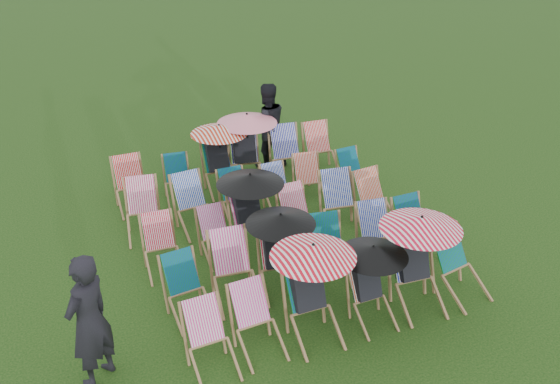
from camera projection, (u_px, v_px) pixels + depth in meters
name	position (u px, v px, depth m)	size (l,w,h in m)	color
ground	(280.00, 245.00, 10.74)	(100.00, 100.00, 0.00)	black
deckchair_0	(210.00, 341.00, 7.96)	(0.62, 0.84, 0.88)	olive
deckchair_1	(257.00, 323.00, 8.27)	(0.64, 0.86, 0.89)	olive
deckchair_2	(312.00, 290.00, 8.42)	(1.17, 1.21, 1.39)	olive
deckchair_3	(372.00, 283.00, 8.75)	(0.99, 1.02, 1.17)	olive
deckchair_4	(418.00, 261.00, 9.01)	(1.19, 1.25, 1.41)	olive
deckchair_5	(461.00, 267.00, 9.33)	(0.79, 0.99, 0.98)	olive
deckchair_6	(188.00, 290.00, 8.90)	(0.67, 0.87, 0.89)	olive
deckchair_7	(234.00, 271.00, 9.22)	(0.74, 0.97, 1.00)	olive
deckchair_8	(279.00, 252.00, 9.38)	(1.06, 1.12, 1.25)	olive
deckchair_9	(329.00, 251.00, 9.75)	(0.77, 0.96, 0.93)	olive
deckchair_10	(379.00, 236.00, 10.13)	(0.72, 0.92, 0.93)	olive
deckchair_11	(417.00, 229.00, 10.31)	(0.62, 0.86, 0.92)	olive
deckchair_12	(162.00, 247.00, 9.90)	(0.63, 0.84, 0.88)	olive
deckchair_13	(217.00, 236.00, 10.23)	(0.57, 0.78, 0.82)	olive
deckchair_14	(251.00, 211.00, 10.36)	(1.13, 1.17, 1.34)	olive
deckchair_15	(299.00, 216.00, 10.73)	(0.62, 0.85, 0.90)	olive
deckchair_16	(341.00, 204.00, 10.98)	(0.79, 1.00, 1.00)	olive
deckchair_17	(376.00, 200.00, 11.17)	(0.69, 0.91, 0.93)	olive
deckchair_18	(143.00, 211.00, 10.83)	(0.77, 0.97, 0.95)	olive
deckchair_19	(194.00, 205.00, 11.02)	(0.70, 0.93, 0.95)	olive
deckchair_20	(237.00, 197.00, 11.37)	(0.58, 0.81, 0.86)	olive
deckchair_21	(279.00, 190.00, 11.66)	(0.56, 0.77, 0.82)	olive
deckchair_22	(310.00, 181.00, 11.92)	(0.71, 0.89, 0.87)	olive
deckchair_23	(354.00, 173.00, 12.25)	(0.59, 0.79, 0.82)	olive
deckchair_24	(131.00, 185.00, 11.68)	(0.63, 0.87, 0.94)	olive
deckchair_25	(178.00, 180.00, 12.02)	(0.64, 0.82, 0.82)	olive
deckchair_26	(220.00, 157.00, 12.24)	(1.12, 1.17, 1.33)	olive
deckchair_27	(246.00, 148.00, 12.50)	(1.21, 1.29, 1.43)	olive
deckchair_28	(288.00, 155.00, 12.76)	(0.79, 1.02, 1.03)	olive
deckchair_29	(321.00, 149.00, 13.09)	(0.70, 0.93, 0.97)	olive
person_left	(89.00, 321.00, 7.56)	(0.68, 0.45, 1.86)	black
person_rear	(267.00, 126.00, 13.09)	(0.90, 0.70, 1.84)	black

